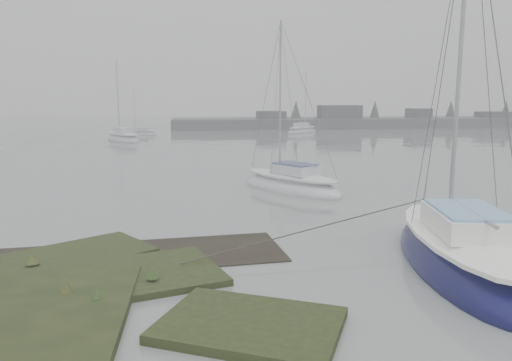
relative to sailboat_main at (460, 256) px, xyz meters
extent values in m
plane|color=slate|center=(-6.49, 27.57, -0.34)|extent=(160.00, 160.00, 0.00)
cube|color=#4C4F51|center=(19.51, 59.57, 0.26)|extent=(60.00, 8.00, 1.60)
cube|color=#424247|center=(3.51, 58.57, 1.06)|extent=(4.00, 3.00, 2.20)
cube|color=#424247|center=(13.51, 58.57, 1.46)|extent=(6.00, 3.00, 3.00)
cube|color=#424247|center=(25.51, 58.57, 1.21)|extent=(3.00, 3.00, 2.50)
cube|color=#424247|center=(37.51, 58.57, 0.96)|extent=(5.00, 3.00, 2.00)
cone|color=#384238|center=(7.51, 60.57, 1.86)|extent=(2.00, 2.00, 3.50)
cone|color=#384238|center=(19.51, 60.57, 1.86)|extent=(2.00, 2.00, 3.50)
cone|color=#384238|center=(31.51, 60.57, 1.86)|extent=(2.00, 2.00, 3.50)
cone|color=#384238|center=(40.51, 60.57, 1.86)|extent=(2.00, 2.00, 3.50)
ellipsoid|color=#0D0D3C|center=(0.00, 0.02, -0.21)|extent=(3.88, 8.16, 1.90)
ellipsoid|color=white|center=(0.00, 0.02, 0.55)|extent=(3.20, 7.08, 0.54)
cube|color=white|center=(-0.05, -0.31, 1.02)|extent=(2.11, 2.93, 0.56)
cube|color=#76ABCA|center=(-0.05, -0.31, 1.34)|extent=(1.97, 2.69, 0.09)
cylinder|color=#939399|center=(0.18, 1.01, 5.42)|extent=(0.12, 0.12, 8.96)
cylinder|color=#939399|center=(-0.09, -0.53, 1.34)|extent=(0.64, 3.11, 0.10)
ellipsoid|color=silver|center=(-2.44, 11.59, -0.24)|extent=(5.22, 6.32, 1.52)
ellipsoid|color=silver|center=(-2.44, 11.59, 0.37)|extent=(4.43, 5.42, 0.43)
cube|color=silver|center=(-2.29, 11.37, 0.75)|extent=(2.31, 2.52, 0.45)
cube|color=navy|center=(-2.29, 11.37, 1.00)|extent=(2.14, 2.33, 0.07)
cylinder|color=#939399|center=(-2.90, 12.26, 4.25)|extent=(0.10, 0.10, 7.14)
cylinder|color=#939399|center=(-2.19, 11.23, 1.00)|extent=(1.48, 2.11, 0.08)
ellipsoid|color=silver|center=(-14.61, 40.62, -0.23)|extent=(5.07, 6.45, 1.53)
ellipsoid|color=white|center=(-14.61, 40.62, 0.38)|extent=(4.29, 5.54, 0.43)
cube|color=white|center=(-14.46, 40.39, 0.76)|extent=(2.28, 2.55, 0.45)
cube|color=#B5B7C0|center=(-14.46, 40.39, 1.01)|extent=(2.11, 2.35, 0.07)
cylinder|color=#939399|center=(-15.03, 41.31, 4.29)|extent=(0.10, 0.10, 7.20)
cylinder|color=#939399|center=(-14.37, 40.24, 1.01)|extent=(1.39, 2.19, 0.08)
ellipsoid|color=#B7BBC1|center=(6.19, 49.84, -0.24)|extent=(5.45, 5.49, 1.41)
ellipsoid|color=white|center=(6.19, 49.84, 0.32)|extent=(4.66, 4.69, 0.40)
cube|color=white|center=(6.01, 49.66, 0.67)|extent=(2.29, 2.30, 0.42)
cube|color=silver|center=(6.01, 49.66, 0.91)|extent=(2.11, 2.12, 0.07)
cylinder|color=#939399|center=(6.72, 50.37, 3.94)|extent=(0.09, 0.09, 6.66)
cylinder|color=#939399|center=(5.90, 49.54, 0.91)|extent=(1.69, 1.71, 0.07)
ellipsoid|color=#B1B7BC|center=(-13.81, 48.75, -0.27)|extent=(4.48, 2.45, 1.04)
ellipsoid|color=silver|center=(-13.81, 48.75, 0.14)|extent=(3.88, 2.04, 0.29)
cube|color=silver|center=(-13.63, 48.71, 0.40)|extent=(1.65, 1.26, 0.30)
cube|color=silver|center=(-13.63, 48.71, 0.57)|extent=(1.51, 1.17, 0.05)
cylinder|color=#939399|center=(-14.34, 48.89, 2.79)|extent=(0.07, 0.07, 4.87)
cylinder|color=#939399|center=(-13.52, 48.67, 0.57)|extent=(1.66, 0.49, 0.05)
camera|label=1|loc=(-6.96, -12.14, 4.24)|focal=35.00mm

